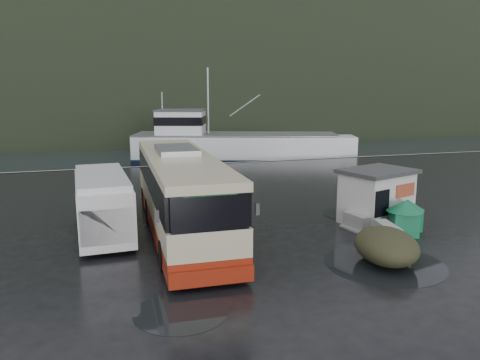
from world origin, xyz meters
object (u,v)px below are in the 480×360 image
object	(u,v)px
ticket_kiosk	(375,222)
white_van	(104,234)
waste_bin_left	(403,235)
jersey_barrier_a	(387,245)
jersey_barrier_b	(356,230)
coach_bus	(182,232)
dome_tent	(385,262)
waste_bin_right	(406,231)
fishing_trawler	(236,151)

from	to	relation	value
ticket_kiosk	white_van	bearing A→B (deg)	153.65
white_van	waste_bin_left	xyz separation A→B (m)	(12.46, -3.73, 0.00)
waste_bin_left	jersey_barrier_a	distance (m)	1.71
jersey_barrier_b	coach_bus	bearing A→B (deg)	165.93
dome_tent	jersey_barrier_a	world-z (taller)	dome_tent
waste_bin_right	jersey_barrier_b	world-z (taller)	waste_bin_right
ticket_kiosk	jersey_barrier_a	xyz separation A→B (m)	(-1.33, -3.01, 0.00)
jersey_barrier_b	fishing_trawler	distance (m)	27.28
white_van	jersey_barrier_b	distance (m)	11.17
jersey_barrier_a	jersey_barrier_b	distance (m)	2.20
fishing_trawler	white_van	bearing A→B (deg)	-100.23
white_van	jersey_barrier_b	xyz separation A→B (m)	(10.89, -2.48, 0.00)
jersey_barrier_b	waste_bin_right	bearing A→B (deg)	-20.15
dome_tent	fishing_trawler	xyz separation A→B (m)	(2.99, 31.05, 0.00)
white_van	dome_tent	world-z (taller)	white_van
ticket_kiosk	jersey_barrier_b	distance (m)	1.68
waste_bin_right	jersey_barrier_b	bearing A→B (deg)	159.85
coach_bus	dome_tent	distance (m)	8.74
fishing_trawler	waste_bin_left	bearing A→B (deg)	-73.55
waste_bin_right	white_van	bearing A→B (deg)	165.95
coach_bus	fishing_trawler	bearing A→B (deg)	70.03
coach_bus	jersey_barrier_a	world-z (taller)	coach_bus
waste_bin_left	jersey_barrier_a	bearing A→B (deg)	-146.18
coach_bus	fishing_trawler	size ratio (longest dim) A/B	0.55
jersey_barrier_a	fishing_trawler	distance (m)	29.46
coach_bus	ticket_kiosk	xyz separation A→B (m)	(9.06, -1.09, 0.00)
white_van	fishing_trawler	size ratio (longest dim) A/B	0.27
waste_bin_right	jersey_barrier_b	size ratio (longest dim) A/B	1.00
jersey_barrier_b	fishing_trawler	xyz separation A→B (m)	(2.00, 27.21, 0.00)
waste_bin_right	jersey_barrier_a	world-z (taller)	waste_bin_right
dome_tent	ticket_kiosk	world-z (taller)	ticket_kiosk
waste_bin_right	fishing_trawler	bearing A→B (deg)	90.14
waste_bin_left	jersey_barrier_a	world-z (taller)	waste_bin_left
white_van	jersey_barrier_a	xyz separation A→B (m)	(11.04, -4.68, 0.00)
coach_bus	fishing_trawler	world-z (taller)	fishing_trawler
jersey_barrier_a	ticket_kiosk	bearing A→B (deg)	66.19
ticket_kiosk	jersey_barrier_a	world-z (taller)	ticket_kiosk
waste_bin_left	jersey_barrier_b	size ratio (longest dim) A/B	1.07
white_van	waste_bin_right	distance (m)	13.36
dome_tent	ticket_kiosk	bearing A→B (deg)	62.07
dome_tent	jersey_barrier_a	xyz separation A→B (m)	(1.14, 1.65, 0.00)
dome_tent	coach_bus	bearing A→B (deg)	138.95
white_van	fishing_trawler	bearing A→B (deg)	59.19
white_van	waste_bin_left	size ratio (longest dim) A/B	4.20
dome_tent	ticket_kiosk	size ratio (longest dim) A/B	0.96
fishing_trawler	waste_bin_right	bearing A→B (deg)	-72.55
dome_tent	fishing_trawler	world-z (taller)	fishing_trawler
jersey_barrier_a	jersey_barrier_b	size ratio (longest dim) A/B	1.20
dome_tent	waste_bin_left	bearing A→B (deg)	45.41
waste_bin_right	dome_tent	xyz separation A→B (m)	(-3.06, -3.08, 0.00)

